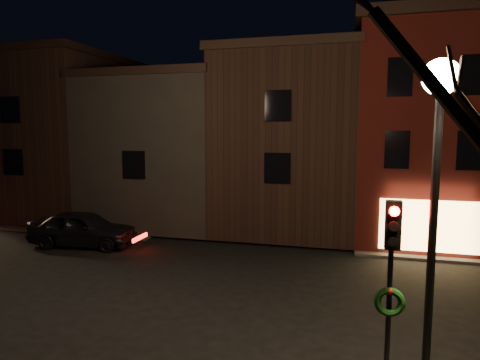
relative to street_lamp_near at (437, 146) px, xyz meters
name	(u,v)px	position (x,y,z in m)	size (l,w,h in m)	color
ground	(207,286)	(-6.20, 6.00, -5.18)	(120.00, 120.00, 0.00)	black
sidewalk_far_left	(74,189)	(-26.20, 26.00, -5.12)	(30.00, 30.00, 0.12)	#2D2B28
corner_building	(420,131)	(1.80, 15.47, 0.22)	(6.50, 8.50, 10.50)	#49110D
row_building_a	(293,141)	(-4.70, 16.50, -0.34)	(7.30, 10.30, 9.40)	black
row_building_b	(175,148)	(-11.95, 16.50, -0.85)	(7.80, 10.30, 8.40)	black
row_building_c	(72,136)	(-19.20, 16.50, -0.09)	(7.30, 10.30, 9.90)	black
street_lamp_near	(437,146)	(0.00, 0.00, 0.00)	(0.60, 0.60, 6.48)	black
traffic_signal	(391,272)	(-0.60, 0.49, -2.37)	(0.58, 0.38, 4.05)	black
parked_car_a	(83,228)	(-13.56, 9.40, -4.34)	(1.99, 4.95, 1.69)	black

